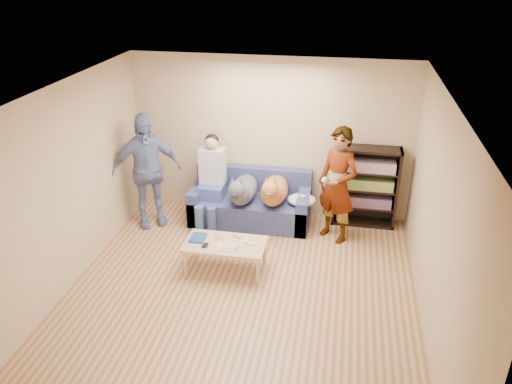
% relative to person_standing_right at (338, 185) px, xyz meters
% --- Properties ---
extents(ground, '(5.00, 5.00, 0.00)m').
position_rel_person_standing_right_xyz_m(ground, '(-1.12, -1.77, -0.89)').
color(ground, '#8D5D3B').
rests_on(ground, ground).
extents(ceiling, '(5.00, 5.00, 0.00)m').
position_rel_person_standing_right_xyz_m(ceiling, '(-1.12, -1.77, 1.71)').
color(ceiling, white).
rests_on(ceiling, ground).
extents(wall_back, '(4.50, 0.00, 4.50)m').
position_rel_person_standing_right_xyz_m(wall_back, '(-1.12, 0.73, 0.41)').
color(wall_back, tan).
rests_on(wall_back, ground).
extents(wall_front, '(4.50, 0.00, 4.50)m').
position_rel_person_standing_right_xyz_m(wall_front, '(-1.12, -4.27, 0.41)').
color(wall_front, tan).
rests_on(wall_front, ground).
extents(wall_left, '(0.00, 5.00, 5.00)m').
position_rel_person_standing_right_xyz_m(wall_left, '(-3.37, -1.77, 0.41)').
color(wall_left, tan).
rests_on(wall_left, ground).
extents(wall_right, '(0.00, 5.00, 5.00)m').
position_rel_person_standing_right_xyz_m(wall_right, '(1.13, -1.77, 0.41)').
color(wall_right, tan).
rests_on(wall_right, ground).
extents(blanket, '(0.44, 0.38, 0.15)m').
position_rel_person_standing_right_xyz_m(blanket, '(-0.53, 0.19, -0.38)').
color(blanket, '#B9B9BE').
rests_on(blanket, sofa).
extents(person_standing_right, '(0.78, 0.72, 1.78)m').
position_rel_person_standing_right_xyz_m(person_standing_right, '(0.00, 0.00, 0.00)').
color(person_standing_right, gray).
rests_on(person_standing_right, ground).
extents(person_standing_left, '(1.16, 0.96, 1.85)m').
position_rel_person_standing_right_xyz_m(person_standing_left, '(-2.95, -0.07, 0.04)').
color(person_standing_left, '#6C83AD').
rests_on(person_standing_left, ground).
extents(held_controller, '(0.07, 0.13, 0.03)m').
position_rel_person_standing_right_xyz_m(held_controller, '(-0.20, -0.20, 0.17)').
color(held_controller, white).
rests_on(held_controller, person_standing_right).
extents(notebook_blue, '(0.20, 0.26, 0.03)m').
position_rel_person_standing_right_xyz_m(notebook_blue, '(-1.84, -1.09, -0.46)').
color(notebook_blue, navy).
rests_on(notebook_blue, coffee_table).
extents(papers, '(0.26, 0.20, 0.02)m').
position_rel_person_standing_right_xyz_m(papers, '(-1.39, -1.24, -0.46)').
color(papers, silver).
rests_on(papers, coffee_table).
extents(magazine, '(0.22, 0.17, 0.01)m').
position_rel_person_standing_right_xyz_m(magazine, '(-1.36, -1.22, -0.45)').
color(magazine, '#B4AA90').
rests_on(magazine, coffee_table).
extents(camera_silver, '(0.11, 0.06, 0.05)m').
position_rel_person_standing_right_xyz_m(camera_silver, '(-1.56, -1.02, -0.44)').
color(camera_silver, silver).
rests_on(camera_silver, coffee_table).
extents(controller_a, '(0.04, 0.13, 0.03)m').
position_rel_person_standing_right_xyz_m(controller_a, '(-1.16, -1.04, -0.45)').
color(controller_a, silver).
rests_on(controller_a, coffee_table).
extents(controller_b, '(0.09, 0.06, 0.03)m').
position_rel_person_standing_right_xyz_m(controller_b, '(-1.08, -1.12, -0.45)').
color(controller_b, silver).
rests_on(controller_b, coffee_table).
extents(headphone_cup_a, '(0.07, 0.07, 0.02)m').
position_rel_person_standing_right_xyz_m(headphone_cup_a, '(-1.24, -1.16, -0.46)').
color(headphone_cup_a, silver).
rests_on(headphone_cup_a, coffee_table).
extents(headphone_cup_b, '(0.07, 0.07, 0.02)m').
position_rel_person_standing_right_xyz_m(headphone_cup_b, '(-1.24, -1.08, -0.46)').
color(headphone_cup_b, silver).
rests_on(headphone_cup_b, coffee_table).
extents(pen_orange, '(0.13, 0.06, 0.01)m').
position_rel_person_standing_right_xyz_m(pen_orange, '(-1.46, -1.30, -0.47)').
color(pen_orange, '#BF6C1B').
rests_on(pen_orange, coffee_table).
extents(pen_black, '(0.13, 0.08, 0.01)m').
position_rel_person_standing_right_xyz_m(pen_black, '(-1.32, -0.96, -0.47)').
color(pen_black, black).
rests_on(pen_black, coffee_table).
extents(wallet, '(0.07, 0.12, 0.02)m').
position_rel_person_standing_right_xyz_m(wallet, '(-1.69, -1.26, -0.46)').
color(wallet, black).
rests_on(wallet, coffee_table).
extents(sofa, '(1.90, 0.85, 0.82)m').
position_rel_person_standing_right_xyz_m(sofa, '(-1.37, 0.33, -0.61)').
color(sofa, '#515B93').
rests_on(sofa, ground).
extents(person_seated, '(0.40, 0.73, 1.47)m').
position_rel_person_standing_right_xyz_m(person_seated, '(-1.99, 0.20, -0.12)').
color(person_seated, '#455399').
rests_on(person_seated, sofa).
extents(dog_gray, '(0.42, 1.25, 0.60)m').
position_rel_person_standing_right_xyz_m(dog_gray, '(-1.46, 0.09, -0.25)').
color(dog_gray, '#50525B').
rests_on(dog_gray, sofa).
extents(dog_tan, '(0.42, 1.17, 0.61)m').
position_rel_person_standing_right_xyz_m(dog_tan, '(-0.97, 0.16, -0.25)').
color(dog_tan, '#C67C3C').
rests_on(dog_tan, sofa).
extents(coffee_table, '(1.10, 0.60, 0.42)m').
position_rel_person_standing_right_xyz_m(coffee_table, '(-1.44, -1.14, -0.52)').
color(coffee_table, tan).
rests_on(coffee_table, ground).
extents(bookshelf, '(1.00, 0.34, 1.30)m').
position_rel_person_standing_right_xyz_m(bookshelf, '(0.43, 0.56, -0.21)').
color(bookshelf, black).
rests_on(bookshelf, ground).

